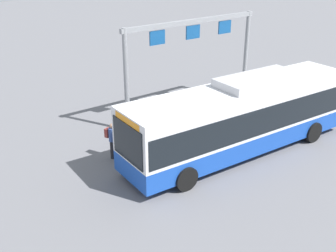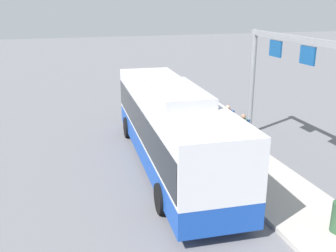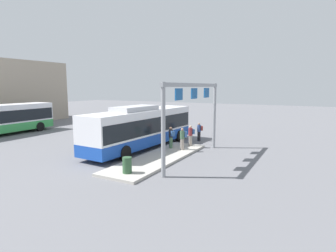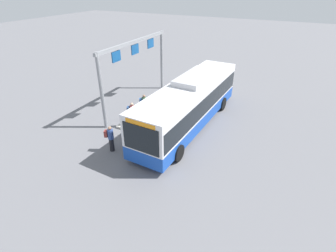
{
  "view_description": "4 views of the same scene",
  "coord_description": "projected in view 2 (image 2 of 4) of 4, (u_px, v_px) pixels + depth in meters",
  "views": [
    {
      "loc": [
        12.88,
        11.59,
        8.84
      ],
      "look_at": [
        2.62,
        -2.0,
        1.26
      ],
      "focal_mm": 44.41,
      "sensor_mm": 36.0,
      "label": 1
    },
    {
      "loc": [
        -14.39,
        4.38,
        6.53
      ],
      "look_at": [
        1.47,
        -0.33,
        1.24
      ],
      "focal_mm": 42.31,
      "sensor_mm": 36.0,
      "label": 2
    },
    {
      "loc": [
        -18.26,
        -12.26,
        4.95
      ],
      "look_at": [
        2.54,
        -1.0,
        1.55
      ],
      "focal_mm": 29.43,
      "sensor_mm": 36.0,
      "label": 3
    },
    {
      "loc": [
        14.77,
        5.75,
        8.94
      ],
      "look_at": [
        2.88,
        -0.22,
        1.34
      ],
      "focal_mm": 27.32,
      "sensor_mm": 36.0,
      "label": 4
    }
  ],
  "objects": [
    {
      "name": "ground_plane",
      "position": [
        171.0,
        166.0,
        16.32
      ],
      "size": [
        120.0,
        120.0,
        0.0
      ],
      "primitive_type": "plane",
      "color": "slate"
    },
    {
      "name": "platform_curb",
      "position": [
        263.0,
        178.0,
        14.98
      ],
      "size": [
        10.0,
        2.8,
        0.16
      ],
      "primitive_type": "cube",
      "color": "#B2ADA3",
      "rests_on": "ground"
    },
    {
      "name": "bus_main",
      "position": [
        171.0,
        124.0,
        15.76
      ],
      "size": [
        11.71,
        3.11,
        3.46
      ],
      "rotation": [
        0.0,
        0.0,
        -0.05
      ],
      "color": "#1947AD",
      "rests_on": "ground"
    },
    {
      "name": "person_boarding",
      "position": [
        196.0,
        109.0,
        21.39
      ],
      "size": [
        0.47,
        0.59,
        1.67
      ],
      "rotation": [
        0.0,
        0.0,
        1.92
      ],
      "color": "black",
      "rests_on": "ground"
    },
    {
      "name": "person_waiting_near",
      "position": [
        228.0,
        121.0,
        18.72
      ],
      "size": [
        0.5,
        0.6,
        1.67
      ],
      "rotation": [
        0.0,
        0.0,
        2.01
      ],
      "color": "gray",
      "rests_on": "platform_curb"
    },
    {
      "name": "person_waiting_mid",
      "position": [
        220.0,
        133.0,
        17.09
      ],
      "size": [
        0.52,
        0.61,
        1.67
      ],
      "rotation": [
        0.0,
        0.0,
        1.07
      ],
      "color": "#476B4C",
      "rests_on": "platform_curb"
    },
    {
      "name": "person_waiting_far",
      "position": [
        243.0,
        131.0,
        17.29
      ],
      "size": [
        0.54,
        0.61,
        1.67
      ],
      "rotation": [
        0.0,
        0.0,
        2.13
      ],
      "color": "gray",
      "rests_on": "platform_curb"
    },
    {
      "name": "platform_sign_gantry",
      "position": [
        305.0,
        75.0,
        15.34
      ],
      "size": [
        8.76,
        0.24,
        5.2
      ],
      "color": "gray",
      "rests_on": "ground"
    }
  ]
}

